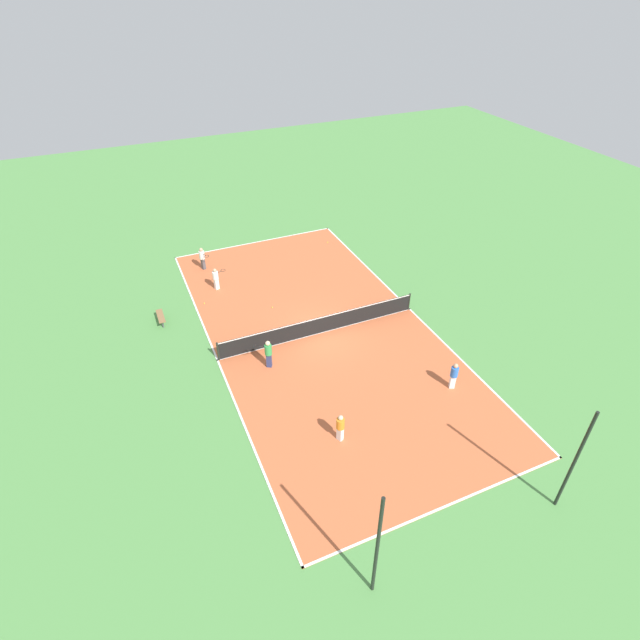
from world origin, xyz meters
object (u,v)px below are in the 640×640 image
tennis_ball_left_sideline (328,242)px  tennis_ball_far_baseline (204,303)px  tennis_net (320,325)px  player_near_blue (454,374)px  fence_post_back_left (574,462)px  player_far_green (268,352)px  player_far_white (202,257)px  tennis_ball_right_alley (272,307)px  player_near_white (216,278)px  bench (161,317)px  player_center_orange (340,426)px  fence_post_back_right (377,548)px

tennis_ball_left_sideline → tennis_ball_far_baseline: bearing=23.0°
tennis_net → tennis_ball_left_sideline: tennis_net is taller
tennis_ball_left_sideline → player_near_blue: bearing=87.5°
fence_post_back_left → player_far_green: bearing=-57.9°
player_far_white → tennis_ball_right_alley: size_ratio=22.98×
player_near_white → tennis_ball_left_sideline: (-8.98, -2.95, -0.79)m
fence_post_back_left → tennis_net: bearing=-73.5°
bench → player_near_white: (-3.80, -2.19, 0.46)m
player_near_blue → tennis_ball_far_baseline: 15.26m
player_center_orange → fence_post_back_right: 6.63m
player_far_green → fence_post_back_left: size_ratio=0.32×
player_near_blue → tennis_ball_right_alley: (5.77, -9.95, -0.81)m
player_near_white → player_near_blue: bearing=-78.9°
player_far_white → tennis_ball_right_alley: player_far_white is taller
player_center_orange → tennis_ball_far_baseline: size_ratio=21.29×
tennis_ball_right_alley → tennis_ball_far_baseline: bearing=-29.4°
tennis_ball_right_alley → fence_post_back_right: bearing=82.1°
player_center_orange → player_near_blue: size_ratio=0.96×
player_near_blue → fence_post_back_left: size_ratio=0.30×
player_center_orange → player_far_green: (1.27, -5.76, 0.12)m
tennis_net → tennis_ball_far_baseline: tennis_net is taller
player_center_orange → player_near_white: player_near_white is taller
bench → fence_post_back_right: 18.61m
player_far_white → tennis_ball_left_sideline: (-9.19, -0.14, -0.86)m
tennis_ball_left_sideline → fence_post_back_right: (8.83, 23.20, 2.47)m
bench → player_near_blue: bearing=47.3°
bench → player_near_blue: player_near_blue is taller
tennis_ball_far_baseline → tennis_ball_left_sideline: bearing=-157.0°
player_center_orange → tennis_ball_far_baseline: bearing=170.5°
player_far_white → player_near_white: (-0.21, 2.81, -0.06)m
player_center_orange → fence_post_back_left: bearing=22.4°
player_far_green → player_near_blue: player_far_green is taller
player_near_blue → tennis_ball_left_sideline: bearing=-68.6°
bench → tennis_net: bearing=60.0°
player_far_green → tennis_ball_right_alley: player_far_green is taller
player_far_green → player_near_blue: size_ratio=1.08×
tennis_ball_right_alley → fence_post_back_left: bearing=108.4°
bench → player_far_white: size_ratio=0.90×
player_center_orange → fence_post_back_left: size_ratio=0.29×
player_far_green → player_near_white: size_ratio=1.12×
player_far_white → player_far_green: (-0.83, 11.13, 0.04)m
player_center_orange → player_far_white: (2.10, -16.89, 0.08)m
player_near_white → fence_post_back_left: 21.88m
bench → player_center_orange: 13.19m
player_near_white → tennis_ball_far_baseline: (1.14, 1.34, -0.79)m
player_near_white → player_near_blue: (-8.26, 13.33, 0.02)m
player_center_orange → player_near_white: bearing=164.8°
tennis_ball_right_alley → fence_post_back_left: fence_post_back_left is taller
player_far_white → fence_post_back_left: (-8.32, 23.06, 1.62)m
player_near_white → fence_post_back_right: (-0.15, 20.25, 1.68)m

